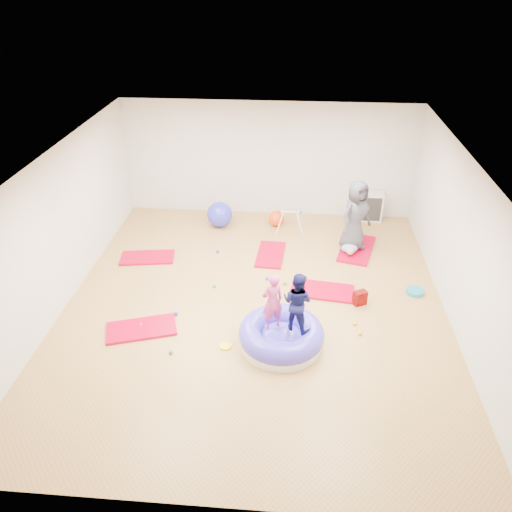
{
  "coord_description": "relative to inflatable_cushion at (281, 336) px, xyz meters",
  "views": [
    {
      "loc": [
        0.64,
        -7.47,
        5.55
      ],
      "look_at": [
        0.0,
        0.3,
        0.9
      ],
      "focal_mm": 35.0,
      "sensor_mm": 36.0,
      "label": 1
    }
  ],
  "objects": [
    {
      "name": "gym_mat_right",
      "position": [
        0.74,
        1.59,
        -0.15
      ],
      "size": [
        1.27,
        0.75,
        0.05
      ],
      "primitive_type": "cube",
      "rotation": [
        0.0,
        0.0,
        -0.13
      ],
      "color": "#B9001F",
      "rests_on": "ground"
    },
    {
      "name": "inflatable_cushion",
      "position": [
        0.0,
        0.0,
        0.0
      ],
      "size": [
        1.43,
        1.43,
        0.45
      ],
      "rotation": [
        0.0,
        0.0,
        -0.12
      ],
      "color": "white",
      "rests_on": "ground"
    },
    {
      "name": "child_pink",
      "position": [
        -0.16,
        0.0,
        0.74
      ],
      "size": [
        0.44,
        0.39,
        1.01
      ],
      "primitive_type": "imported",
      "rotation": [
        0.0,
        0.0,
        3.65
      ],
      "color": "#CF3F83",
      "rests_on": "inflatable_cushion"
    },
    {
      "name": "balance_disc",
      "position": [
        2.52,
        1.69,
        -0.14
      ],
      "size": [
        0.34,
        0.34,
        0.07
      ],
      "primitive_type": "cylinder",
      "color": "teal",
      "rests_on": "ground"
    },
    {
      "name": "room",
      "position": [
        -0.53,
        1.03,
        1.23
      ],
      "size": [
        7.01,
        8.01,
        2.81
      ],
      "color": "#B3903E",
      "rests_on": "ground"
    },
    {
      "name": "cube_shelf",
      "position": [
        1.92,
        4.82,
        0.18
      ],
      "size": [
        0.7,
        0.35,
        0.7
      ],
      "color": "silver",
      "rests_on": "ground"
    },
    {
      "name": "adult_caregiver",
      "position": [
        1.45,
        3.29,
        0.66
      ],
      "size": [
        0.91,
        0.87,
        1.57
      ],
      "primitive_type": "imported",
      "rotation": [
        0.0,
        0.0,
        0.68
      ],
      "color": "#3E3E4B",
      "rests_on": "gym_mat_rear_right"
    },
    {
      "name": "gym_mat_front_left",
      "position": [
        -2.44,
        0.17,
        -0.15
      ],
      "size": [
        1.31,
        0.94,
        0.05
      ],
      "primitive_type": "cube",
      "rotation": [
        0.0,
        0.0,
        0.32
      ],
      "color": "#B9001F",
      "rests_on": "ground"
    },
    {
      "name": "yellow_toy",
      "position": [
        -0.92,
        -0.15,
        -0.16
      ],
      "size": [
        0.2,
        0.2,
        0.03
      ],
      "primitive_type": "cylinder",
      "color": "#FBC802",
      "rests_on": "ground"
    },
    {
      "name": "backpack",
      "position": [
        1.42,
        1.25,
        -0.04
      ],
      "size": [
        0.28,
        0.24,
        0.28
      ],
      "primitive_type": "cube",
      "rotation": [
        0.0,
        0.0,
        0.47
      ],
      "color": "#AC0503",
      "rests_on": "ground"
    },
    {
      "name": "ball_pit_balls",
      "position": [
        -0.73,
        0.93,
        -0.14
      ],
      "size": [
        3.88,
        3.37,
        0.07
      ],
      "color": "red",
      "rests_on": "ground"
    },
    {
      "name": "infant",
      "position": [
        1.37,
        3.03,
        -0.02
      ],
      "size": [
        0.35,
        0.35,
        0.2
      ],
      "color": "#7CA6C8",
      "rests_on": "gym_mat_rear_right"
    },
    {
      "name": "exercise_ball_blue",
      "position": [
        -1.64,
        4.19,
        0.13
      ],
      "size": [
        0.61,
        0.61,
        0.61
      ],
      "primitive_type": "sphere",
      "color": "#2E31CD",
      "rests_on": "ground"
    },
    {
      "name": "exercise_ball_orange",
      "position": [
        -0.28,
        4.32,
        0.01
      ],
      "size": [
        0.38,
        0.38,
        0.38
      ],
      "primitive_type": "sphere",
      "color": "#E74210",
      "rests_on": "ground"
    },
    {
      "name": "infant_play_gym",
      "position": [
        0.04,
        4.07,
        0.17
      ],
      "size": [
        0.67,
        0.63,
        0.51
      ],
      "rotation": [
        0.0,
        0.0,
        0.22
      ],
      "color": "silver",
      "rests_on": "ground"
    },
    {
      "name": "gym_mat_center_back",
      "position": [
        -0.34,
        2.89,
        -0.15
      ],
      "size": [
        0.63,
        1.15,
        0.05
      ],
      "primitive_type": "cube",
      "rotation": [
        0.0,
        0.0,
        1.51
      ],
      "color": "#B9001F",
      "rests_on": "ground"
    },
    {
      "name": "gym_mat_mid_left",
      "position": [
        -2.98,
        2.54,
        -0.15
      ],
      "size": [
        1.2,
        0.73,
        0.05
      ],
      "primitive_type": "cube",
      "rotation": [
        0.0,
        0.0,
        0.15
      ],
      "color": "#B9001F",
      "rests_on": "ground"
    },
    {
      "name": "gym_mat_rear_right",
      "position": [
        1.55,
        3.28,
        -0.15
      ],
      "size": [
        0.97,
        1.44,
        0.05
      ],
      "primitive_type": "cube",
      "rotation": [
        0.0,
        0.0,
        1.31
      ],
      "color": "#B9001F",
      "rests_on": "ground"
    },
    {
      "name": "child_navy",
      "position": [
        0.24,
        -0.0,
        0.76
      ],
      "size": [
        0.63,
        0.58,
        1.04
      ],
      "primitive_type": "imported",
      "rotation": [
        0.0,
        0.0,
        2.68
      ],
      "color": "#12154A",
      "rests_on": "inflatable_cushion"
    }
  ]
}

